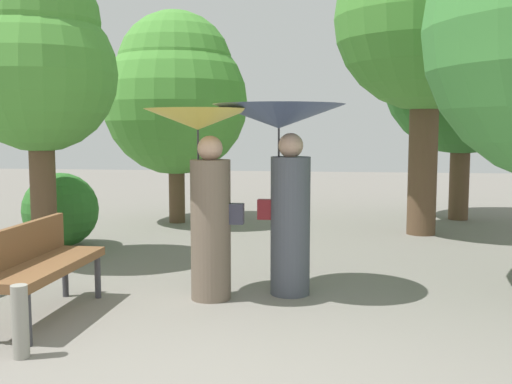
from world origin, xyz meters
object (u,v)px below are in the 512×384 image
at_px(park_bench, 39,261).
at_px(tree_far_back, 463,61).
at_px(tree_near_left, 175,92).
at_px(person_left, 205,174).
at_px(tree_mid_left, 38,59).
at_px(tree_mid_right, 427,0).
at_px(person_right, 283,155).
at_px(path_marker_post, 20,322).

relative_size(park_bench, tree_far_back, 0.33).
xyz_separation_m(tree_near_left, tree_far_back, (5.05, 1.04, 0.56)).
bearing_deg(person_left, park_bench, 120.26).
xyz_separation_m(tree_near_left, tree_mid_left, (-0.76, -3.40, 0.20)).
bearing_deg(tree_mid_right, park_bench, -129.06).
bearing_deg(person_right, path_marker_post, 137.88).
height_order(tree_mid_left, path_marker_post, tree_mid_left).
bearing_deg(tree_mid_right, tree_mid_left, -150.76).
distance_m(person_left, tree_mid_left, 2.94).
relative_size(tree_near_left, path_marker_post, 6.83).
relative_size(person_right, path_marker_post, 3.51).
bearing_deg(path_marker_post, tree_far_back, 58.86).
bearing_deg(person_right, park_bench, 116.62).
bearing_deg(tree_mid_right, person_right, -116.41).
xyz_separation_m(person_right, tree_mid_right, (1.86, 3.75, 2.21)).
height_order(tree_mid_right, path_marker_post, tree_mid_right).
height_order(tree_mid_left, tree_mid_right, tree_mid_right).
bearing_deg(person_left, person_right, -70.52).
relative_size(person_left, tree_mid_right, 0.34).
xyz_separation_m(person_left, path_marker_post, (-0.99, -1.70, -0.96)).
relative_size(tree_mid_left, tree_mid_right, 0.69).
bearing_deg(person_right, tree_mid_right, -27.39).
height_order(tree_near_left, tree_mid_right, tree_mid_right).
bearing_deg(tree_mid_left, person_left, -28.67).
distance_m(person_right, tree_mid_right, 4.74).
distance_m(park_bench, tree_mid_right, 6.94).
height_order(person_right, park_bench, person_right).
distance_m(person_left, tree_far_back, 6.89).
bearing_deg(tree_mid_left, person_right, -18.05).
distance_m(tree_far_back, path_marker_post, 9.05).
xyz_separation_m(park_bench, path_marker_post, (0.32, -0.91, -0.24)).
relative_size(person_right, park_bench, 1.27).
distance_m(person_left, person_right, 0.80).
distance_m(tree_mid_left, path_marker_post, 3.95).
distance_m(person_right, tree_near_left, 5.04).
bearing_deg(tree_far_back, path_marker_post, -121.14).
height_order(person_left, tree_mid_left, tree_mid_left).
height_order(person_right, tree_mid_left, tree_mid_left).
bearing_deg(tree_near_left, tree_far_back, 11.67).
xyz_separation_m(person_left, tree_mid_right, (2.60, 4.02, 2.39)).
distance_m(tree_mid_right, path_marker_post, 7.54).
distance_m(person_right, path_marker_post, 2.86).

